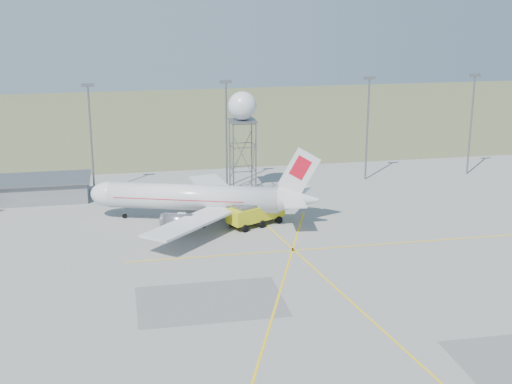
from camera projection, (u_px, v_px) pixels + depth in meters
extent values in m
plane|color=gray|center=(412.00, 344.00, 77.14)|extent=(400.00, 400.00, 0.00)
cube|color=#4A5D33|center=(222.00, 117.00, 209.05)|extent=(400.00, 120.00, 0.03)
cube|color=gray|center=(37.00, 190.00, 128.65)|extent=(18.00, 9.00, 3.60)
cube|color=slate|center=(36.00, 180.00, 128.10)|extent=(19.00, 10.00, 0.30)
cylinder|color=slate|center=(91.00, 141.00, 130.08)|extent=(0.36, 0.36, 20.00)
cube|color=slate|center=(88.00, 85.00, 127.23)|extent=(2.20, 0.50, 0.60)
cylinder|color=slate|center=(226.00, 136.00, 134.69)|extent=(0.36, 0.36, 20.00)
cube|color=slate|center=(226.00, 82.00, 131.83)|extent=(2.20, 0.50, 0.60)
cylinder|color=slate|center=(367.00, 130.00, 139.84)|extent=(0.36, 0.36, 20.00)
cube|color=slate|center=(370.00, 78.00, 136.99)|extent=(2.20, 0.50, 0.60)
cylinder|color=slate|center=(471.00, 126.00, 143.90)|extent=(0.36, 0.36, 20.00)
cube|color=slate|center=(475.00, 75.00, 141.04)|extent=(2.20, 0.50, 0.60)
cylinder|color=silver|center=(193.00, 197.00, 116.23)|extent=(27.85, 12.91, 4.30)
ellipsoid|color=silver|center=(111.00, 194.00, 117.96)|extent=(7.88, 6.25, 4.30)
cube|color=black|center=(103.00, 190.00, 117.93)|extent=(2.29, 2.76, 1.05)
cone|color=silver|center=(299.00, 199.00, 114.02)|extent=(7.47, 6.11, 4.30)
cube|color=silver|center=(299.00, 172.00, 112.76)|extent=(6.63, 2.48, 8.08)
cube|color=red|center=(300.00, 168.00, 112.52)|extent=(3.62, 1.52, 4.14)
cube|color=silver|center=(297.00, 190.00, 117.21)|extent=(5.13, 6.69, 0.19)
cube|color=silver|center=(294.00, 202.00, 110.66)|extent=(5.13, 6.69, 0.19)
cube|color=silver|center=(214.00, 188.00, 125.54)|extent=(7.37, 17.71, 0.39)
cube|color=silver|center=(191.00, 223.00, 107.13)|extent=(15.71, 15.88, 0.39)
cylinder|color=slate|center=(195.00, 198.00, 122.87)|extent=(5.06, 3.77, 2.47)
cylinder|color=slate|center=(179.00, 221.00, 111.00)|extent=(5.06, 3.77, 2.47)
cube|color=red|center=(181.00, 196.00, 116.47)|extent=(21.75, 10.91, 0.13)
cylinder|color=black|center=(125.00, 215.00, 118.70)|extent=(0.95, 0.95, 0.97)
cube|color=black|center=(207.00, 219.00, 116.97)|extent=(3.06, 6.45, 0.97)
cylinder|color=slate|center=(207.00, 216.00, 116.84)|extent=(0.33, 0.33, 1.93)
cylinder|color=slate|center=(233.00, 160.00, 129.54)|extent=(0.25, 0.25, 13.60)
cylinder|color=slate|center=(256.00, 159.00, 130.32)|extent=(0.25, 0.25, 13.60)
cylinder|color=slate|center=(252.00, 154.00, 134.26)|extent=(0.25, 0.25, 13.60)
cylinder|color=slate|center=(230.00, 155.00, 133.49)|extent=(0.25, 0.25, 13.60)
cube|color=slate|center=(242.00, 121.00, 130.00)|extent=(4.79, 4.79, 0.26)
sphere|color=silver|center=(242.00, 106.00, 129.24)|extent=(5.23, 5.23, 5.23)
cube|color=gold|center=(256.00, 212.00, 114.83)|extent=(10.11, 7.30, 2.37)
cube|color=gold|center=(272.00, 203.00, 116.61)|extent=(3.68, 3.87, 1.51)
cube|color=black|center=(276.00, 201.00, 117.02)|extent=(1.37, 2.54, 1.08)
cube|color=slate|center=(250.00, 205.00, 113.80)|extent=(5.98, 4.76, 0.43)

